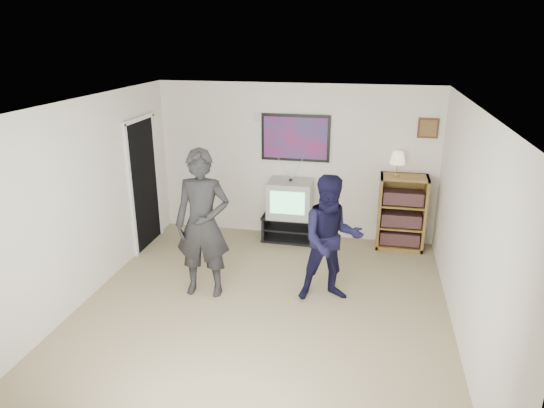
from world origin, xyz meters
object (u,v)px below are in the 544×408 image
(crt_television, at_px, (290,198))
(person_tall, at_px, (203,224))
(media_stand, at_px, (289,227))
(person_short, at_px, (331,239))
(bookshelf, at_px, (401,212))

(crt_television, height_order, person_tall, person_tall)
(crt_television, bearing_deg, media_stand, 179.28)
(person_short, bearing_deg, crt_television, 98.65)
(person_tall, bearing_deg, bookshelf, 33.07)
(crt_television, height_order, person_short, person_short)
(bookshelf, relative_size, person_short, 0.72)
(bookshelf, xyz_separation_m, person_tall, (-2.54, -1.96, 0.37))
(person_short, bearing_deg, person_tall, 170.07)
(media_stand, height_order, person_tall, person_tall)
(media_stand, xyz_separation_m, crt_television, (0.01, -0.00, 0.51))
(bookshelf, relative_size, person_tall, 0.62)
(media_stand, height_order, bookshelf, bookshelf)
(crt_television, distance_m, person_short, 1.92)
(crt_television, distance_m, person_tall, 2.09)
(media_stand, height_order, crt_television, crt_television)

